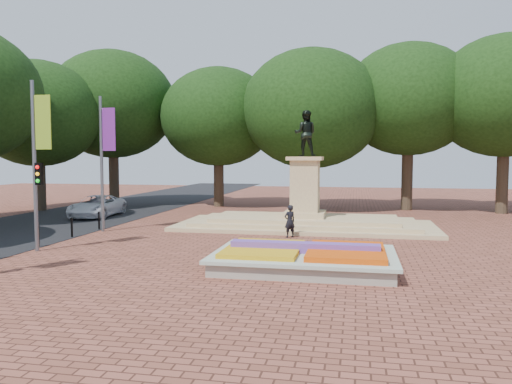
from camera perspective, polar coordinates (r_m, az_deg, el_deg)
ground at (r=19.84m, az=3.23°, el=-7.30°), size 90.00×90.00×0.00m
asphalt_street at (r=30.31m, az=-24.64°, el=-3.68°), size 9.00×90.00×0.02m
flower_bed at (r=17.70m, az=5.63°, el=-7.47°), size 6.30×4.30×0.91m
monument at (r=27.56m, az=5.60°, el=-2.24°), size 14.00×6.00×6.40m
tree_row_back at (r=37.36m, az=10.84°, el=8.26°), size 44.80×8.80×10.43m
banner_poles at (r=22.06m, az=-24.21°, el=3.63°), size 0.88×11.17×7.00m
bollard_row at (r=22.53m, az=-25.54°, el=-4.97°), size 0.12×13.12×0.98m
van at (r=33.89m, az=-17.73°, el=-1.55°), size 2.73×5.18×1.39m
pedestrian at (r=24.16m, az=3.88°, el=-3.35°), size 0.69×0.65×1.58m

